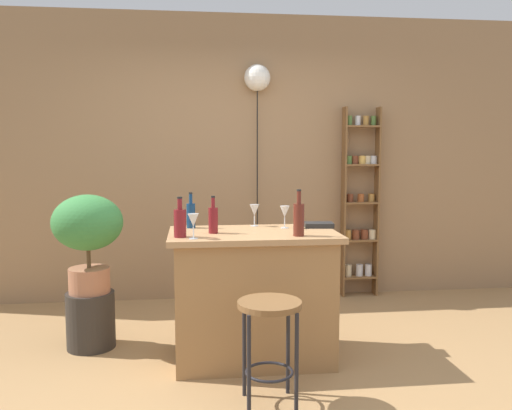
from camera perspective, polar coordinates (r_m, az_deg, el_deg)
The scene contains 16 objects.
ground at distance 3.71m, azimuth 0.25°, elevation -17.82°, with size 12.00×12.00×0.00m, color #A37A4C.
back_wall at distance 5.33m, azimuth -2.33°, elevation 5.01°, with size 6.40×0.10×2.80m, color #997551.
kitchen_counter at distance 3.83m, azimuth -0.30°, elevation -9.65°, with size 1.18×0.70×0.92m.
bar_stool at distance 3.16m, azimuth 1.46°, elevation -12.90°, with size 0.37×0.37×0.62m.
spice_shelf at distance 5.46m, azimuth 11.12°, elevation 0.19°, with size 0.37×0.14×1.91m.
plant_stool at distance 4.28m, azimuth -17.30°, elevation -11.69°, with size 0.36×0.36×0.43m, color #2D2823.
potted_plant at distance 4.13m, azimuth -17.60°, elevation -2.67°, with size 0.52×0.47×0.74m.
bottle_sauce_amber at distance 3.55m, azimuth 4.61°, elevation -1.45°, with size 0.07×0.07×0.31m.
bottle_soda_blue at distance 3.93m, azimuth -7.00°, elevation -1.02°, with size 0.06×0.06×0.26m.
bottle_olive_oil at distance 3.67m, azimuth -4.61°, elevation -1.53°, with size 0.07×0.07×0.26m.
bottle_wine_red at distance 3.53m, azimuth -8.16°, elevation -1.82°, with size 0.08×0.08×0.27m.
wine_glass_left at distance 3.99m, azimuth -0.17°, elevation -0.61°, with size 0.07×0.07×0.16m.
wine_glass_center at distance 3.90m, azimuth 3.10°, elevation -0.78°, with size 0.07×0.07×0.16m.
wine_glass_right at distance 3.45m, azimuth -6.74°, elevation -1.71°, with size 0.07×0.07×0.16m.
cookbook at distance 3.97m, azimuth 6.76°, elevation -2.13°, with size 0.21×0.15×0.04m, color black.
pendant_globe_light at distance 5.28m, azimuth 0.14°, elevation 13.27°, with size 0.26×0.26×2.31m.
Camera 1 is at (-0.42, -3.36, 1.50)m, focal length 37.29 mm.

